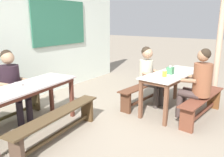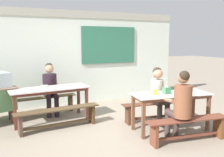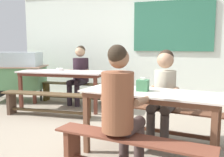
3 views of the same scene
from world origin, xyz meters
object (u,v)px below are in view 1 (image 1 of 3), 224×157
(person_right_near_table, at_px, (149,72))
(tissue_box, at_px, (170,70))
(condiment_jar, at_px, (165,73))
(bench_near_front, at_px, (202,104))
(bench_far_front, at_px, (58,122))
(person_near_front, at_px, (198,81))
(bench_far_back, at_px, (4,108))
(soup_bowl, at_px, (18,85))
(dining_table_far, at_px, (27,91))
(bench_near_back, at_px, (145,91))
(wooden_support_post, at_px, (218,53))
(person_center_facing, at_px, (12,82))
(dining_table_near, at_px, (173,77))

(person_right_near_table, relative_size, tissue_box, 7.96)
(person_right_near_table, distance_m, condiment_jar, 0.67)
(bench_near_front, distance_m, condiment_jar, 0.88)
(bench_far_front, height_order, person_near_front, person_near_front)
(person_near_front, distance_m, tissue_box, 0.56)
(bench_far_back, xyz_separation_m, soup_bowl, (-0.03, -0.52, 0.51))
(dining_table_far, distance_m, tissue_box, 2.56)
(person_near_front, relative_size, condiment_jar, 10.56)
(dining_table_far, xyz_separation_m, bench_near_back, (2.19, -0.99, -0.40))
(dining_table_far, bearing_deg, bench_near_front, -46.90)
(bench_near_back, height_order, wooden_support_post, wooden_support_post)
(bench_near_front, bearing_deg, person_center_facing, 125.28)
(dining_table_far, relative_size, dining_table_near, 1.09)
(dining_table_near, height_order, bench_far_back, dining_table_near)
(person_center_facing, relative_size, condiment_jar, 10.31)
(bench_near_front, bearing_deg, tissue_box, 92.74)
(tissue_box, bearing_deg, person_right_near_table, 72.33)
(soup_bowl, relative_size, wooden_support_post, 0.07)
(wooden_support_post, bearing_deg, tissue_box, 149.03)
(bench_near_back, xyz_separation_m, bench_near_front, (-0.14, -1.20, 0.00))
(dining_table_far, bearing_deg, dining_table_near, -36.85)
(bench_far_back, xyz_separation_m, bench_near_back, (2.25, -1.59, -0.00))
(bench_near_front, distance_m, person_right_near_table, 1.22)
(dining_table_far, height_order, wooden_support_post, wooden_support_post)
(person_center_facing, bearing_deg, dining_table_far, -100.89)
(bench_far_front, height_order, tissue_box, tissue_box)
(bench_near_back, bearing_deg, soup_bowl, 154.93)
(person_right_near_table, xyz_separation_m, wooden_support_post, (0.88, -1.14, 0.39))
(bench_far_front, distance_m, bench_near_back, 2.16)
(wooden_support_post, bearing_deg, condiment_jar, 154.21)
(person_right_near_table, bearing_deg, dining_table_near, -96.83)
(person_near_front, bearing_deg, person_center_facing, 124.38)
(bench_near_back, distance_m, soup_bowl, 2.57)
(dining_table_near, bearing_deg, condiment_jar, 175.66)
(dining_table_near, distance_m, wooden_support_post, 1.20)
(person_center_facing, relative_size, person_right_near_table, 1.03)
(condiment_jar, xyz_separation_m, soup_bowl, (-1.84, 1.64, -0.04))
(bench_near_front, relative_size, person_near_front, 1.23)
(bench_near_back, bearing_deg, bench_near_front, -96.55)
(tissue_box, xyz_separation_m, soup_bowl, (-2.11, 1.65, -0.04))
(bench_near_front, bearing_deg, soup_bowl, 133.30)
(bench_far_front, xyz_separation_m, condiment_jar, (1.69, -0.96, 0.53))
(bench_near_back, height_order, person_near_front, person_near_front)
(bench_far_back, bearing_deg, person_right_near_table, -36.49)
(bench_near_front, height_order, tissue_box, tissue_box)
(bench_far_front, height_order, person_center_facing, person_center_facing)
(wooden_support_post, bearing_deg, bench_far_front, 152.10)
(person_center_facing, xyz_separation_m, condiment_jar, (1.65, -2.12, 0.11))
(bench_far_front, bearing_deg, bench_far_back, 95.75)
(bench_near_front, bearing_deg, dining_table_far, 133.10)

